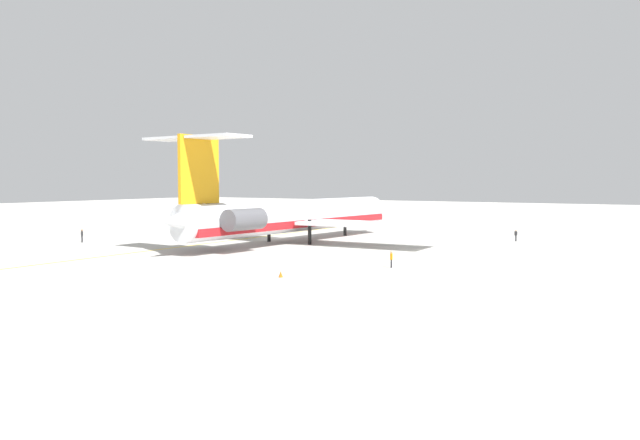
{
  "coord_description": "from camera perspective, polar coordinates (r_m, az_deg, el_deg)",
  "views": [
    {
      "loc": [
        73.09,
        53.32,
        8.46
      ],
      "look_at": [
        1.91,
        9.33,
        3.17
      ],
      "focal_mm": 35.57,
      "sensor_mm": 36.0,
      "label": 1
    }
  ],
  "objects": [
    {
      "name": "ground",
      "position": [
        90.87,
        -4.38,
        -1.73
      ],
      "size": [
        330.87,
        330.87,
        0.0
      ],
      "primitive_type": "plane",
      "color": "#B7B5AD"
    },
    {
      "name": "main_jetliner",
      "position": [
        84.96,
        -2.8,
        0.39
      ],
      "size": [
        46.3,
        41.06,
        13.48
      ],
      "rotation": [
        0.0,
        0.0,
        3.08
      ],
      "color": "silver",
      "rests_on": "ground"
    },
    {
      "name": "ground_crew_near_nose",
      "position": [
        91.44,
        17.21,
        -1.2
      ],
      "size": [
        0.26,
        0.41,
        1.64
      ],
      "rotation": [
        0.0,
        0.0,
        6.17
      ],
      "color": "black",
      "rests_on": "ground"
    },
    {
      "name": "ground_crew_near_tail",
      "position": [
        114.14,
        -7.46,
        -0.08
      ],
      "size": [
        0.29,
        0.4,
        1.81
      ],
      "rotation": [
        0.0,
        0.0,
        5.71
      ],
      "color": "black",
      "rests_on": "ground"
    },
    {
      "name": "ground_crew_portside",
      "position": [
        91.71,
        -20.63,
        -1.19
      ],
      "size": [
        0.29,
        0.46,
        1.8
      ],
      "rotation": [
        0.0,
        0.0,
        3.1
      ],
      "color": "black",
      "rests_on": "ground"
    },
    {
      "name": "ground_crew_starboard",
      "position": [
        61.48,
        6.44,
        -3.34
      ],
      "size": [
        0.32,
        0.31,
        1.64
      ],
      "rotation": [
        0.0,
        0.0,
        5.48
      ],
      "color": "black",
      "rests_on": "ground"
    },
    {
      "name": "safety_cone_nose",
      "position": [
        115.78,
        -2.48,
        -0.44
      ],
      "size": [
        0.4,
        0.4,
        0.55
      ],
      "primitive_type": "cone",
      "color": "#EA590F",
      "rests_on": "ground"
    },
    {
      "name": "safety_cone_wingtip",
      "position": [
        55.38,
        -3.56,
        -4.89
      ],
      "size": [
        0.4,
        0.4,
        0.55
      ],
      "primitive_type": "cone",
      "color": "#EA590F",
      "rests_on": "ground"
    },
    {
      "name": "taxiway_centreline",
      "position": [
        91.61,
        -6.96,
        -1.7
      ],
      "size": [
        77.05,
        0.37,
        0.01
      ],
      "primitive_type": "cube",
      "rotation": [
        0.0,
        0.0,
        3.14
      ],
      "color": "gold",
      "rests_on": "ground"
    }
  ]
}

